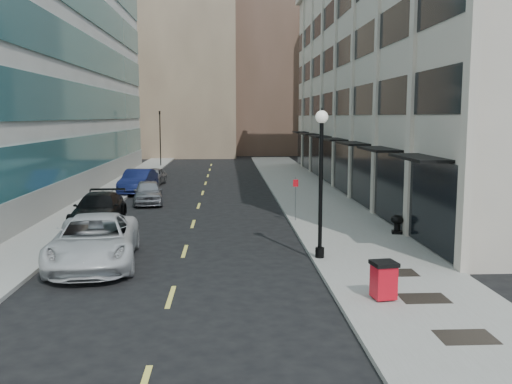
{
  "coord_description": "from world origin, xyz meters",
  "views": [
    {
      "loc": [
        1.75,
        -15.1,
        5.54
      ],
      "look_at": [
        3.0,
        8.97,
        2.32
      ],
      "focal_mm": 40.0,
      "sensor_mm": 36.0,
      "label": 1
    }
  ],
  "objects": [
    {
      "name": "road_centerline",
      "position": [
        0.0,
        17.0,
        0.01
      ],
      "size": [
        0.15,
        68.2,
        0.01
      ],
      "color": "#D8CC4C",
      "rests_on": "ground"
    },
    {
      "name": "sign_post",
      "position": [
        5.31,
        13.98,
        1.63
      ],
      "size": [
        0.27,
        0.07,
        2.28
      ],
      "rotation": [
        0.0,
        0.0,
        -0.12
      ],
      "color": "slate",
      "rests_on": "sidewalk_right"
    },
    {
      "name": "skyline_tan_far",
      "position": [
        -14.0,
        78.0,
        11.0
      ],
      "size": [
        12.0,
        14.0,
        22.0
      ],
      "primitive_type": "cube",
      "color": "#9A8264",
      "rests_on": "ground"
    },
    {
      "name": "sidewalk_right",
      "position": [
        7.5,
        20.0,
        0.07
      ],
      "size": [
        5.0,
        80.0,
        0.15
      ],
      "primitive_type": "cube",
      "color": "gray",
      "rests_on": "ground"
    },
    {
      "name": "grate_near",
      "position": [
        7.6,
        -2.0,
        0.15
      ],
      "size": [
        1.4,
        1.0,
        0.01
      ],
      "primitive_type": "cube",
      "color": "black",
      "rests_on": "sidewalk_right"
    },
    {
      "name": "car_black_pickup",
      "position": [
        -4.8,
        13.97,
        0.81
      ],
      "size": [
        2.36,
        5.6,
        1.61
      ],
      "primitive_type": "imported",
      "rotation": [
        0.0,
        0.0,
        0.02
      ],
      "color": "black",
      "rests_on": "ground"
    },
    {
      "name": "ground",
      "position": [
        0.0,
        0.0,
        0.0
      ],
      "size": [
        160.0,
        160.0,
        0.0
      ],
      "primitive_type": "plane",
      "color": "black",
      "rests_on": "ground"
    },
    {
      "name": "car_silver_sedan",
      "position": [
        -3.23,
        21.0,
        0.75
      ],
      "size": [
        2.33,
        4.59,
        1.5
      ],
      "primitive_type": "imported",
      "rotation": [
        0.0,
        0.0,
        0.13
      ],
      "color": "gray",
      "rests_on": "ground"
    },
    {
      "name": "grate_mid",
      "position": [
        7.6,
        1.0,
        0.15
      ],
      "size": [
        1.4,
        1.0,
        0.01
      ],
      "primitive_type": "cube",
      "color": "black",
      "rests_on": "sidewalk_right"
    },
    {
      "name": "trash_bin",
      "position": [
        6.36,
        1.0,
        0.77
      ],
      "size": [
        0.8,
        0.84,
        1.14
      ],
      "rotation": [
        0.0,
        0.0,
        0.16
      ],
      "color": "red",
      "rests_on": "sidewalk_right"
    },
    {
      "name": "skyline_stone",
      "position": [
        18.0,
        66.0,
        10.0
      ],
      "size": [
        10.0,
        14.0,
        20.0
      ],
      "primitive_type": "cube",
      "color": "#AFA494",
      "rests_on": "ground"
    },
    {
      "name": "skyline_tan_near",
      "position": [
        -4.0,
        68.0,
        14.0
      ],
      "size": [
        14.0,
        18.0,
        28.0
      ],
      "primitive_type": "cube",
      "color": "#9A8264",
      "rests_on": "ground"
    },
    {
      "name": "building_right",
      "position": [
        16.94,
        26.99,
        8.99
      ],
      "size": [
        15.3,
        46.5,
        18.25
      ],
      "color": "#AFA494",
      "rests_on": "ground"
    },
    {
      "name": "lamppost",
      "position": [
        5.3,
        6.09,
        3.51
      ],
      "size": [
        0.48,
        0.48,
        5.73
      ],
      "color": "black",
      "rests_on": "sidewalk_right"
    },
    {
      "name": "skyline_brown",
      "position": [
        8.0,
        72.0,
        17.0
      ],
      "size": [
        12.0,
        16.0,
        34.0
      ],
      "primitive_type": "cube",
      "color": "brown",
      "rests_on": "ground"
    },
    {
      "name": "grate_far",
      "position": [
        7.6,
        3.8,
        0.15
      ],
      "size": [
        1.4,
        1.0,
        0.01
      ],
      "primitive_type": "cube",
      "color": "black",
      "rests_on": "sidewalk_right"
    },
    {
      "name": "car_white_van",
      "position": [
        -3.2,
        6.0,
        0.92
      ],
      "size": [
        3.75,
        6.9,
        1.84
      ],
      "primitive_type": "imported",
      "rotation": [
        0.0,
        0.0,
        0.11
      ],
      "color": "silver",
      "rests_on": "ground"
    },
    {
      "name": "car_grey_sedan",
      "position": [
        -4.21,
        31.15,
        0.7
      ],
      "size": [
        2.08,
        4.24,
        1.39
      ],
      "primitive_type": "imported",
      "rotation": [
        0.0,
        0.0,
        -0.11
      ],
      "color": "gray",
      "rests_on": "ground"
    },
    {
      "name": "car_blue_sedan",
      "position": [
        -4.64,
        26.15,
        0.86
      ],
      "size": [
        2.31,
        5.36,
        1.72
      ],
      "primitive_type": "imported",
      "rotation": [
        0.0,
        0.0,
        -0.1
      ],
      "color": "#121944",
      "rests_on": "ground"
    },
    {
      "name": "sidewalk_left",
      "position": [
        -6.5,
        20.0,
        0.07
      ],
      "size": [
        3.0,
        80.0,
        0.15
      ],
      "primitive_type": "cube",
      "color": "gray",
      "rests_on": "ground"
    },
    {
      "name": "traffic_signal",
      "position": [
        -5.5,
        48.0,
        5.72
      ],
      "size": [
        0.66,
        0.66,
        6.98
      ],
      "color": "black",
      "rests_on": "ground"
    },
    {
      "name": "urn_planter",
      "position": [
        9.6,
        10.38,
        0.67
      ],
      "size": [
        0.62,
        0.62,
        0.86
      ],
      "rotation": [
        0.0,
        0.0,
        -0.21
      ],
      "color": "black",
      "rests_on": "sidewalk_right"
    }
  ]
}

